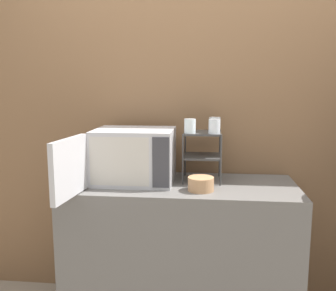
{
  "coord_description": "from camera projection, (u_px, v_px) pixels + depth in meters",
  "views": [
    {
      "loc": [
        0.16,
        -1.92,
        1.5
      ],
      "look_at": [
        -0.08,
        0.33,
        1.13
      ],
      "focal_mm": 40.0,
      "sensor_mm": 36.0,
      "label": 1
    }
  ],
  "objects": [
    {
      "name": "glass_front_left",
      "position": [
        190.0,
        126.0,
        2.26
      ],
      "size": [
        0.07,
        0.07,
        0.09
      ],
      "color": "silver",
      "rests_on": "dish_rack"
    },
    {
      "name": "microwave",
      "position": [
        132.0,
        156.0,
        2.3
      ],
      "size": [
        0.55,
        0.76,
        0.33
      ],
      "color": "#ADADB2",
      "rests_on": "counter"
    },
    {
      "name": "counter",
      "position": [
        181.0,
        252.0,
        2.37
      ],
      "size": [
        1.41,
        0.6,
        0.9
      ],
      "color": "#595654",
      "rests_on": "ground_plane"
    },
    {
      "name": "glass_front_right",
      "position": [
        214.0,
        126.0,
        2.25
      ],
      "size": [
        0.07,
        0.07,
        0.09
      ],
      "color": "silver",
      "rests_on": "dish_rack"
    },
    {
      "name": "glass_back_right",
      "position": [
        215.0,
        124.0,
        2.39
      ],
      "size": [
        0.07,
        0.07,
        0.09
      ],
      "color": "silver",
      "rests_on": "dish_rack"
    },
    {
      "name": "wall_back",
      "position": [
        185.0,
        114.0,
        2.56
      ],
      "size": [
        8.0,
        0.06,
        2.6
      ],
      "color": "brown",
      "rests_on": "ground_plane"
    },
    {
      "name": "bowl",
      "position": [
        201.0,
        184.0,
        2.14
      ],
      "size": [
        0.15,
        0.15,
        0.08
      ],
      "color": "#AD7F56",
      "rests_on": "counter"
    },
    {
      "name": "dish_rack",
      "position": [
        202.0,
        146.0,
        2.35
      ],
      "size": [
        0.24,
        0.24,
        0.31
      ],
      "color": "#333333",
      "rests_on": "counter"
    }
  ]
}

